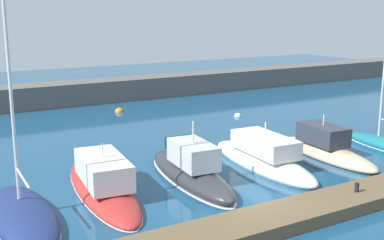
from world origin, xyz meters
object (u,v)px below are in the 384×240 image
at_px(mooring_buoy_white, 238,117).
at_px(dock_bollard, 357,187).
at_px(sailboat_navy_second, 23,215).
at_px(motorboat_charcoal_fourth, 191,170).
at_px(mooring_buoy_orange, 119,112).
at_px(motorboat_sand_sixth, 326,149).
at_px(motorboat_red_third, 102,183).
at_px(motorboat_ivory_fifth, 262,157).

bearing_deg(mooring_buoy_white, dock_bollard, -109.47).
height_order(sailboat_navy_second, motorboat_charcoal_fourth, sailboat_navy_second).
bearing_deg(mooring_buoy_orange, mooring_buoy_white, -41.03).
xyz_separation_m(mooring_buoy_orange, mooring_buoy_white, (8.01, -6.97, 0.00)).
relative_size(motorboat_charcoal_fourth, mooring_buoy_orange, 11.88).
relative_size(motorboat_sand_sixth, dock_bollard, 19.15).
xyz_separation_m(motorboat_sand_sixth, mooring_buoy_orange, (-5.89, 19.30, -0.45)).
xyz_separation_m(motorboat_sand_sixth, mooring_buoy_white, (2.12, 12.33, -0.45)).
xyz_separation_m(motorboat_red_third, dock_bollard, (9.74, -7.54, 0.35)).
relative_size(motorboat_ivory_fifth, dock_bollard, 21.95).
distance_m(motorboat_red_third, motorboat_ivory_fifth, 9.63).
height_order(motorboat_charcoal_fourth, mooring_buoy_white, motorboat_charcoal_fourth).
xyz_separation_m(mooring_buoy_white, dock_bollard, (-6.63, -18.76, 0.81)).
xyz_separation_m(motorboat_ivory_fifth, dock_bollard, (0.13, -6.89, 0.32)).
bearing_deg(motorboat_red_third, dock_bollard, -121.20).
relative_size(motorboat_red_third, motorboat_ivory_fifth, 1.10).
relative_size(sailboat_navy_second, motorboat_sand_sixth, 1.49).
bearing_deg(motorboat_red_third, sailboat_navy_second, 117.63).
xyz_separation_m(motorboat_charcoal_fourth, mooring_buoy_orange, (3.67, 18.92, -0.54)).
xyz_separation_m(motorboat_ivory_fifth, mooring_buoy_orange, (-1.24, 18.84, -0.49)).
distance_m(motorboat_charcoal_fourth, mooring_buoy_orange, 19.28).
bearing_deg(motorboat_ivory_fifth, mooring_buoy_white, -25.77).
distance_m(motorboat_charcoal_fourth, dock_bollard, 8.48).
height_order(motorboat_red_third, motorboat_charcoal_fourth, motorboat_charcoal_fourth).
xyz_separation_m(sailboat_navy_second, motorboat_ivory_fifth, (13.82, 0.97, 0.22)).
height_order(sailboat_navy_second, motorboat_red_third, sailboat_navy_second).
bearing_deg(motorboat_red_third, motorboat_ivory_fifth, -87.35).
xyz_separation_m(motorboat_charcoal_fourth, mooring_buoy_white, (11.68, 11.95, -0.54)).
bearing_deg(mooring_buoy_orange, dock_bollard, -86.94).
bearing_deg(sailboat_navy_second, mooring_buoy_white, -56.05).
bearing_deg(mooring_buoy_orange, motorboat_sand_sixth, -73.03).
bearing_deg(mooring_buoy_white, motorboat_charcoal_fourth, -134.34).
bearing_deg(sailboat_navy_second, motorboat_red_third, -66.94).
height_order(sailboat_navy_second, mooring_buoy_white, sailboat_navy_second).
bearing_deg(motorboat_red_third, motorboat_charcoal_fourth, -92.29).
relative_size(motorboat_red_third, motorboat_charcoal_fourth, 1.15).
bearing_deg(sailboat_navy_second, motorboat_ivory_fifth, -84.00).
height_order(motorboat_charcoal_fourth, motorboat_ivory_fifth, motorboat_charcoal_fourth).
bearing_deg(mooring_buoy_orange, motorboat_ivory_fifth, -86.22).
relative_size(sailboat_navy_second, motorboat_ivory_fifth, 1.30).
xyz_separation_m(sailboat_navy_second, dock_bollard, (13.95, -5.92, 0.54)).
distance_m(motorboat_charcoal_fourth, motorboat_ivory_fifth, 4.91).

